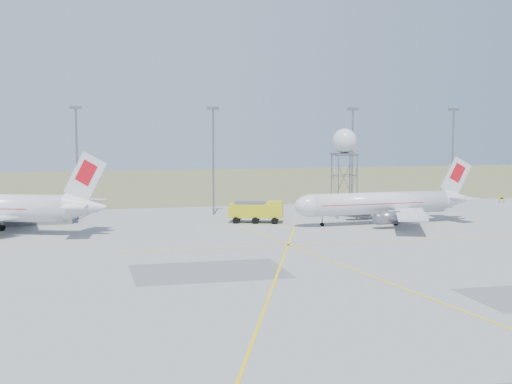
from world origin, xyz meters
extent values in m
plane|color=#A2A19C|center=(0.00, 0.00, 0.00)|extent=(400.00, 400.00, 0.00)
cube|color=olive|center=(0.00, 140.00, 0.01)|extent=(400.00, 120.00, 0.03)
cube|color=slate|center=(-45.00, 64.00, 1.80)|extent=(18.00, 9.00, 3.60)
cube|color=slate|center=(-45.00, 64.00, 3.75)|extent=(19.00, 10.00, 0.30)
cylinder|color=slate|center=(-35.00, 66.00, 10.00)|extent=(0.36, 0.36, 20.00)
cube|color=slate|center=(-35.00, 66.00, 20.20)|extent=(2.20, 0.50, 0.60)
cylinder|color=slate|center=(-10.00, 66.00, 10.00)|extent=(0.36, 0.36, 20.00)
cube|color=slate|center=(-10.00, 66.00, 20.20)|extent=(2.20, 0.50, 0.60)
cylinder|color=slate|center=(18.00, 66.00, 10.00)|extent=(0.36, 0.36, 20.00)
cube|color=slate|center=(18.00, 66.00, 20.20)|extent=(2.20, 0.50, 0.60)
cylinder|color=slate|center=(40.00, 66.00, 10.00)|extent=(0.36, 0.36, 20.00)
cube|color=slate|center=(40.00, 66.00, 20.20)|extent=(2.20, 0.50, 0.60)
cylinder|color=black|center=(55.00, 72.00, 0.40)|extent=(0.10, 0.10, 0.80)
cylinder|color=black|center=(56.20, 72.00, 0.40)|extent=(0.10, 0.10, 0.80)
cube|color=yellow|center=(55.60, 72.00, 0.95)|extent=(1.60, 0.15, 0.50)
cube|color=black|center=(55.60, 71.92, 0.95)|extent=(0.80, 0.03, 0.30)
cylinder|color=silver|center=(15.54, 47.28, 3.62)|extent=(24.95, 5.19, 3.81)
ellipsoid|color=silver|center=(3.18, 46.59, 3.62)|extent=(6.30, 4.15, 3.81)
cube|color=black|center=(2.03, 46.53, 4.19)|extent=(1.56, 2.17, 0.93)
cone|color=silver|center=(30.77, 48.14, 3.91)|extent=(5.92, 4.13, 3.81)
cube|color=silver|center=(30.77, 48.14, 7.91)|extent=(6.11, 0.63, 7.17)
cube|color=red|center=(30.96, 48.15, 8.58)|extent=(3.30, 0.51, 3.68)
cube|color=silver|center=(30.12, 51.15, 4.38)|extent=(3.34, 5.40, 0.17)
cube|color=silver|center=(30.46, 45.06, 4.38)|extent=(3.34, 5.40, 0.17)
cube|color=silver|center=(16.49, 55.93, 2.67)|extent=(11.43, 15.54, 0.34)
cube|color=silver|center=(17.45, 38.80, 2.67)|extent=(10.12, 15.83, 0.34)
cylinder|color=slate|center=(14.28, 52.75, 1.81)|extent=(4.12, 2.41, 2.19)
cylinder|color=slate|center=(14.90, 41.71, 1.81)|extent=(4.12, 2.41, 2.19)
cube|color=red|center=(13.64, 47.18, 3.72)|extent=(19.24, 4.91, 0.11)
cylinder|color=black|center=(5.08, 46.70, 0.43)|extent=(0.70, 0.70, 0.86)
cube|color=black|center=(17.45, 47.39, 0.43)|extent=(1.27, 5.76, 0.86)
cylinder|color=slate|center=(17.45, 47.39, 0.86)|extent=(0.24, 0.24, 1.72)
cone|color=silver|center=(-33.73, 46.36, 4.45)|extent=(7.60, 6.30, 4.34)
cube|color=silver|center=(-33.73, 46.36, 9.01)|extent=(6.65, 2.68, 8.16)
cube|color=red|center=(-33.52, 46.28, 9.77)|extent=(3.64, 1.62, 4.19)
cube|color=silver|center=(-33.05, 49.81, 4.99)|extent=(5.30, 6.80, 0.20)
cube|color=silver|center=(-35.42, 43.28, 4.99)|extent=(5.30, 6.80, 0.20)
cube|color=silver|center=(-45.19, 60.90, 3.04)|extent=(7.02, 17.82, 0.39)
cylinder|color=slate|center=(10.97, 54.91, 5.90)|extent=(0.22, 0.22, 11.80)
cylinder|color=slate|center=(14.60, 54.91, 5.90)|extent=(0.22, 0.22, 11.80)
cylinder|color=slate|center=(14.60, 58.54, 5.90)|extent=(0.22, 0.22, 11.80)
cylinder|color=slate|center=(10.97, 58.54, 5.90)|extent=(0.22, 0.22, 11.80)
cube|color=slate|center=(12.78, 56.72, 11.80)|extent=(4.23, 4.23, 0.23)
sphere|color=silver|center=(12.78, 56.72, 14.17)|extent=(4.54, 4.54, 4.54)
cube|color=gold|center=(-4.66, 53.96, 2.11)|extent=(9.99, 6.08, 2.32)
cube|color=gold|center=(-1.48, 52.86, 3.05)|extent=(3.35, 3.61, 1.47)
cube|color=black|center=(-0.78, 52.62, 3.16)|extent=(0.99, 2.62, 1.05)
cube|color=slate|center=(-5.66, 54.30, 3.47)|extent=(5.80, 4.11, 0.42)
camera|label=1|loc=(-34.42, -66.41, 17.33)|focal=50.00mm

